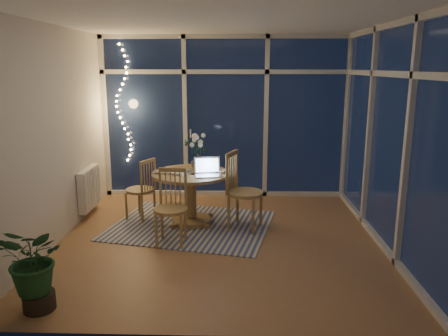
{
  "coord_description": "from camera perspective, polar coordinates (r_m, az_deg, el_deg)",
  "views": [
    {
      "loc": [
        0.18,
        -5.1,
        2.11
      ],
      "look_at": [
        0.03,
        0.25,
        0.86
      ],
      "focal_mm": 35.0,
      "sensor_mm": 36.0,
      "label": 1
    }
  ],
  "objects": [
    {
      "name": "newspapers",
      "position": [
        5.95,
        -6.48,
        -0.37
      ],
      "size": [
        0.48,
        0.42,
        0.02
      ],
      "primitive_type": "cube",
      "rotation": [
        0.0,
        0.0,
        -0.32
      ],
      "color": "beige",
      "rests_on": "dining_table"
    },
    {
      "name": "wall_back",
      "position": [
        7.15,
        0.21,
        6.62
      ],
      "size": [
        4.0,
        0.04,
        2.6
      ],
      "primitive_type": "cube",
      "color": "silver",
      "rests_on": "floor"
    },
    {
      "name": "window_wall_right",
      "position": [
        5.46,
        20.69,
        3.74
      ],
      "size": [
        0.1,
        4.0,
        2.6
      ],
      "primitive_type": "cube",
      "color": "silver",
      "rests_on": "floor"
    },
    {
      "name": "chair_front",
      "position": [
        5.27,
        -6.98,
        -5.16
      ],
      "size": [
        0.45,
        0.45,
        0.93
      ],
      "primitive_type": "cube",
      "rotation": [
        0.0,
        0.0,
        -0.05
      ],
      "color": "olive",
      "rests_on": "floor"
    },
    {
      "name": "garden_fence",
      "position": [
        10.67,
        0.7,
        6.62
      ],
      "size": [
        11.0,
        0.08,
        1.8
      ],
      "primitive_type": "cube",
      "color": "#372514",
      "rests_on": "ground"
    },
    {
      "name": "garden_shrubs",
      "position": [
        8.72,
        -4.82,
        2.11
      ],
      "size": [
        0.9,
        0.9,
        0.9
      ],
      "primitive_type": "sphere",
      "color": "black",
      "rests_on": "ground"
    },
    {
      "name": "garden_patio",
      "position": [
        10.34,
        3.41,
        0.99
      ],
      "size": [
        12.0,
        6.0,
        0.1
      ],
      "primitive_type": "cube",
      "color": "black",
      "rests_on": "ground"
    },
    {
      "name": "laptop",
      "position": [
        5.66,
        -2.1,
        0.19
      ],
      "size": [
        0.39,
        0.35,
        0.25
      ],
      "primitive_type": null,
      "rotation": [
        0.0,
        0.0,
        0.18
      ],
      "color": "silver",
      "rests_on": "dining_table"
    },
    {
      "name": "bowl",
      "position": [
        5.85,
        -0.57,
        -0.44
      ],
      "size": [
        0.18,
        0.18,
        0.04
      ],
      "primitive_type": "imported",
      "rotation": [
        0.0,
        0.0,
        -0.22
      ],
      "color": "white",
      "rests_on": "dining_table"
    },
    {
      "name": "radiator",
      "position": [
        6.59,
        -17.19,
        -2.51
      ],
      "size": [
        0.1,
        0.7,
        0.58
      ],
      "primitive_type": "cube",
      "color": "white",
      "rests_on": "wall_left"
    },
    {
      "name": "dining_table",
      "position": [
        5.98,
        -4.28,
        -3.94
      ],
      "size": [
        1.26,
        1.26,
        0.72
      ],
      "primitive_type": "cylinder",
      "rotation": [
        0.0,
        0.0,
        -0.22
      ],
      "color": "olive",
      "rests_on": "floor"
    },
    {
      "name": "floor",
      "position": [
        5.52,
        -0.35,
        -9.33
      ],
      "size": [
        4.0,
        4.0,
        0.0
      ],
      "primitive_type": "plane",
      "color": "#986842",
      "rests_on": "ground"
    },
    {
      "name": "wall_front",
      "position": [
        3.21,
        -1.65,
        -1.51
      ],
      "size": [
        4.0,
        0.04,
        2.6
      ],
      "primitive_type": "cube",
      "color": "silver",
      "rests_on": "floor"
    },
    {
      "name": "ceiling",
      "position": [
        5.13,
        -0.39,
        18.6
      ],
      "size": [
        4.0,
        4.0,
        0.0
      ],
      "primitive_type": "plane",
      "color": "white",
      "rests_on": "wall_back"
    },
    {
      "name": "window_wall_back",
      "position": [
        7.11,
        0.2,
        6.59
      ],
      "size": [
        4.0,
        0.1,
        2.6
      ],
      "primitive_type": "cube",
      "color": "silver",
      "rests_on": "floor"
    },
    {
      "name": "chair_right",
      "position": [
        5.7,
        2.79,
        -3.02
      ],
      "size": [
        0.63,
        0.63,
        1.05
      ],
      "primitive_type": "cube",
      "rotation": [
        0.0,
        0.0,
        1.22
      ],
      "color": "olive",
      "rests_on": "floor"
    },
    {
      "name": "wall_right",
      "position": [
        5.48,
        21.09,
        3.73
      ],
      "size": [
        0.04,
        4.0,
        2.6
      ],
      "primitive_type": "cube",
      "color": "silver",
      "rests_on": "floor"
    },
    {
      "name": "rug",
      "position": [
        6.0,
        -4.32,
        -7.45
      ],
      "size": [
        2.38,
        2.06,
        0.01
      ],
      "primitive_type": "cube",
      "rotation": [
        0.0,
        0.0,
        -0.22
      ],
      "color": "beige",
      "rests_on": "floor"
    },
    {
      "name": "wall_left",
      "position": [
        5.61,
        -21.3,
        3.92
      ],
      "size": [
        0.04,
        4.0,
        2.6
      ],
      "primitive_type": "cube",
      "color": "silver",
      "rests_on": "floor"
    },
    {
      "name": "fairy_lights",
      "position": [
        7.24,
        -13.12,
        8.16
      ],
      "size": [
        0.24,
        0.1,
        1.85
      ],
      "primitive_type": null,
      "color": "#F4B061",
      "rests_on": "window_wall_back"
    },
    {
      "name": "chair_left",
      "position": [
        6.23,
        -10.94,
        -2.65
      ],
      "size": [
        0.55,
        0.55,
        0.89
      ],
      "primitive_type": "cube",
      "rotation": [
        0.0,
        0.0,
        -2.04
      ],
      "color": "olive",
      "rests_on": "floor"
    },
    {
      "name": "neighbour_roof",
      "position": [
        13.6,
        2.24,
        13.51
      ],
      "size": [
        7.0,
        3.0,
        2.2
      ],
      "primitive_type": "cube",
      "color": "#33363E",
      "rests_on": "ground"
    },
    {
      "name": "potted_plant",
      "position": [
        4.24,
        -23.36,
        -12.13
      ],
      "size": [
        0.68,
        0.64,
        0.76
      ],
      "primitive_type": "imported",
      "rotation": [
        0.0,
        0.0,
        -0.4
      ],
      "color": "#184522",
      "rests_on": "floor"
    },
    {
      "name": "flower_vase",
      "position": [
        6.06,
        -3.39,
        0.86
      ],
      "size": [
        0.24,
        0.24,
        0.21
      ],
      "primitive_type": "imported",
      "rotation": [
        0.0,
        0.0,
        -0.22
      ],
      "color": "silver",
      "rests_on": "dining_table"
    },
    {
      "name": "phone",
      "position": [
        5.76,
        -3.76,
        -0.83
      ],
      "size": [
        0.12,
        0.11,
        0.01
      ],
      "primitive_type": "cube",
      "rotation": [
        0.0,
        0.0,
        -0.61
      ],
      "color": "black",
      "rests_on": "dining_table"
    }
  ]
}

